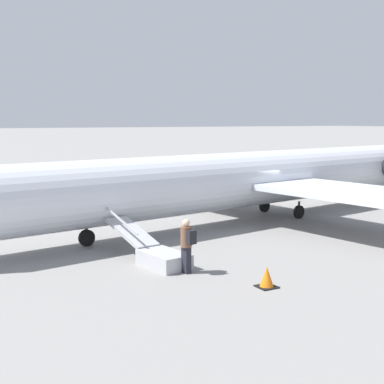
# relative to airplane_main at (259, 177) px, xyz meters

# --- Properties ---
(ground_plane) EXTENTS (600.00, 600.00, 0.00)m
(ground_plane) POSITION_rel_airplane_main_xyz_m (0.96, 0.15, -2.04)
(ground_plane) COLOR gray
(airplane_main) EXTENTS (32.06, 24.64, 6.84)m
(airplane_main) POSITION_rel_airplane_main_xyz_m (0.00, 0.00, 0.00)
(airplane_main) COLOR silver
(airplane_main) RESTS_ON ground
(boarding_stairs) EXTENTS (1.65, 4.13, 1.70)m
(boarding_stairs) POSITION_rel_airplane_main_xyz_m (7.99, 5.18, -1.67)
(boarding_stairs) COLOR #B2B2B7
(boarding_stairs) RESTS_ON ground
(passenger) EXTENTS (0.38, 0.56, 1.74)m
(passenger) POSITION_rel_airplane_main_xyz_m (7.61, 6.59, -1.04)
(passenger) COLOR #23232D
(passenger) RESTS_ON ground
(traffic_cone_near_stairs) EXTENTS (0.56, 0.56, 0.62)m
(traffic_cone_near_stairs) POSITION_rel_airplane_main_xyz_m (6.26, 8.98, -1.76)
(traffic_cone_near_stairs) COLOR black
(traffic_cone_near_stairs) RESTS_ON ground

